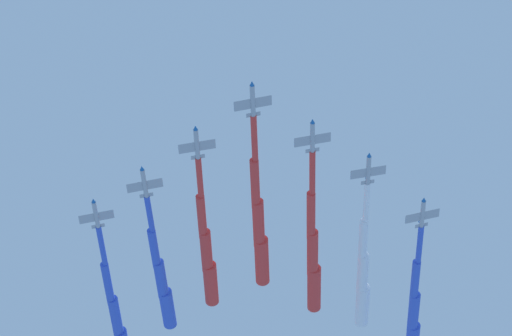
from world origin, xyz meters
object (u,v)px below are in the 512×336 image
Objects in this scene: jet_lead at (259,225)px; jet_starboard_mid at (162,279)px; jet_port_mid at (363,274)px; jet_port_outer at (414,313)px; jet_port_inner at (313,254)px; jet_starboard_outer at (117,318)px; jet_starboard_inner at (207,252)px.

jet_lead is 31.06m from jet_starboard_mid.
jet_port_outer is at bearing 175.39° from jet_port_mid.
jet_lead is at bearing -6.64° from jet_port_outer.
jet_port_inner is at bearing -10.84° from jet_port_mid.
jet_starboard_outer is (0.69, -52.43, 0.39)m from jet_lead.
jet_starboard_mid is (1.09, -15.47, -0.29)m from jet_starboard_inner.
jet_starboard_inner is (20.17, -16.83, -1.20)m from jet_port_inner.
jet_port_inner is at bearing 140.16° from jet_starboard_inner.
jet_port_mid is 0.98× the size of jet_port_outer.
jet_starboard_inner is 0.98× the size of jet_port_mid.
jet_starboard_inner is (2.80, -15.33, -0.76)m from jet_lead.
jet_lead is 15.60m from jet_starboard_inner.
jet_port_mid is 50.94m from jet_starboard_mid.
jet_starboard_inner is 37.18m from jet_starboard_outer.
jet_port_mid is 0.93× the size of jet_starboard_outer.
jet_starboard_mid is at bearing -82.79° from jet_lead.
jet_starboard_mid is 65.80m from jet_port_outer.
jet_starboard_outer is at bearing -93.27° from jet_starboard_inner.
jet_starboard_outer reaches higher than jet_starboard_inner.
jet_starboard_outer is (18.06, -53.93, -0.06)m from jet_port_inner.
jet_port_inner is (-17.37, 1.50, 0.44)m from jet_lead.
jet_starboard_inner reaches higher than jet_port_outer.
jet_port_mid reaches higher than jet_port_inner.
jet_port_mid is at bearing 150.93° from jet_starboard_inner.
jet_port_inner is at bearing 123.36° from jet_starboard_mid.
jet_starboard_inner is at bearing -29.07° from jet_port_mid.
jet_port_inner reaches higher than jet_lead.
jet_port_mid is 66.01m from jet_starboard_outer.
jet_port_outer is at bearing 173.36° from jet_lead.
jet_port_inner reaches higher than jet_starboard_outer.
jet_lead is at bearing 90.75° from jet_starboard_outer.
jet_lead reaches higher than jet_starboard_inner.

